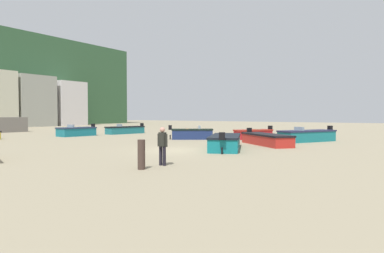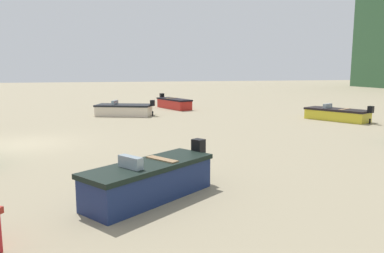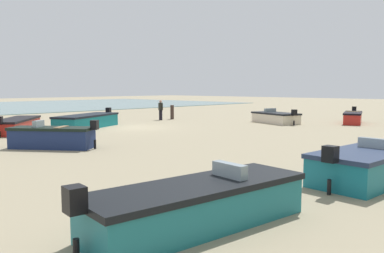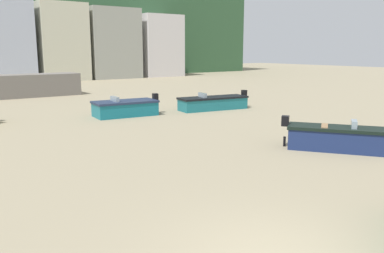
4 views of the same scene
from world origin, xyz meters
name	(u,v)px [view 4 (image 4 of 4)]	position (x,y,z in m)	size (l,w,h in m)	color
townhouse_centre_right	(59,42)	(11.22, 47.07, 4.70)	(5.80, 6.13, 9.40)	beige
townhouse_right	(110,44)	(17.98, 46.79, 4.58)	(6.77, 5.59, 9.16)	#999B8F
townhouse_far_right	(155,46)	(25.23, 47.26, 4.31)	(5.97, 6.53, 8.63)	silver
boat_navy_0	(335,138)	(8.01, 4.43, 0.47)	(3.08, 3.61, 1.23)	navy
boat_teal_2	(125,108)	(5.12, 16.51, 0.46)	(3.95, 2.09, 1.20)	#166C7C
boat_teal_6	(213,103)	(10.83, 15.51, 0.43)	(4.87, 2.05, 1.15)	#1C6D77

